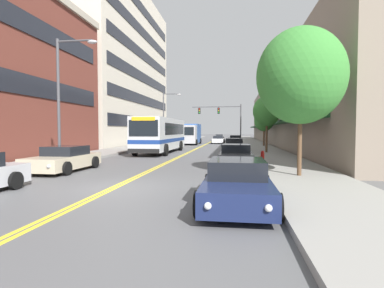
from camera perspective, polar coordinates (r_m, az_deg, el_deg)
name	(u,v)px	position (r m, az deg, el deg)	size (l,w,h in m)	color
ground_plane	(207,144)	(47.52, 2.92, 0.06)	(240.00, 240.00, 0.00)	#565659
sidewalk_left	(162,143)	(48.73, -5.66, 0.22)	(3.59, 106.00, 0.18)	gray
sidewalk_right	(254,143)	(47.40, 11.73, 0.12)	(3.59, 106.00, 0.18)	gray
centre_line	(207,144)	(47.52, 2.92, 0.07)	(0.34, 106.00, 0.01)	yellow
office_tower_left	(107,68)	(49.48, -15.90, 13.68)	(12.08, 29.43, 23.39)	beige
storefront_row_right	(295,111)	(48.19, 19.00, 5.89)	(9.10, 68.00, 9.97)	gray
city_bus	(161,134)	(28.59, -5.84, 1.99)	(2.91, 11.16, 3.18)	silver
car_slate_blue_parked_left_near	(174,141)	(43.15, -3.37, 0.61)	(2.08, 4.28, 1.27)	#475675
car_champagne_parked_left_mid	(65,159)	(16.81, -23.11, -2.69)	(2.17, 4.68, 1.29)	beige
car_navy_parked_right_foreground	(237,184)	(8.59, 8.58, -7.50)	(2.04, 4.55, 1.27)	#19234C
car_beige_parked_right_mid	(234,146)	(28.93, 8.03, -0.36)	(2.07, 4.72, 1.35)	#BCAD89
car_dark_grey_parked_right_far	(236,156)	(17.36, 8.34, -2.33)	(2.10, 4.37, 1.30)	#38383D
car_black_parked_right_end	(235,140)	(43.41, 8.27, 0.67)	(2.02, 4.81, 1.41)	black
car_charcoal_moving_lead	(219,137)	(64.81, 5.22, 1.25)	(2.02, 4.59, 1.25)	#232328
car_white_moving_second	(218,140)	(48.30, 5.01, 0.80)	(2.03, 4.50, 1.25)	white
box_truck	(190,134)	(45.21, -0.37, 1.98)	(2.84, 7.06, 3.07)	#B7B7BC
traffic_signal_mast	(223,115)	(45.65, 5.94, 5.42)	(7.46, 0.38, 6.04)	#47474C
street_lamp_left_near	(64,90)	(18.12, -23.14, 9.36)	(2.39, 0.28, 7.11)	#47474C
street_lamp_left_far	(166,114)	(41.01, -4.93, 5.73)	(2.49, 0.28, 7.19)	#47474C
street_tree_right_near	(301,76)	(13.65, 20.00, 12.04)	(3.67, 3.67, 6.21)	brown
street_tree_right_mid	(267,111)	(27.07, 14.07, 6.08)	(2.41, 2.41, 4.94)	brown
street_tree_right_far	(264,121)	(38.52, 13.56, 4.33)	(2.42, 2.42, 4.48)	brown
fire_hydrant	(262,157)	(17.70, 13.27, -2.46)	(0.29, 0.21, 0.75)	red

